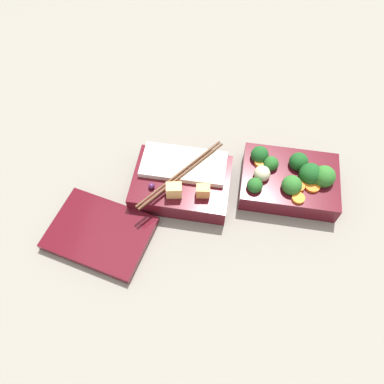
{
  "coord_description": "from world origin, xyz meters",
  "views": [
    {
      "loc": [
        0.02,
        0.42,
        0.66
      ],
      "look_at": [
        0.08,
        0.05,
        0.04
      ],
      "focal_mm": 35.0,
      "sensor_mm": 36.0,
      "label": 1
    }
  ],
  "objects": [
    {
      "name": "bento_tray_rice",
      "position": [
        0.1,
        0.02,
        0.03
      ],
      "size": [
        0.19,
        0.18,
        0.07
      ],
      "color": "#510F19",
      "rests_on": "ground_plane"
    },
    {
      "name": "bento_tray_vegetable",
      "position": [
        -0.11,
        -0.02,
        0.03
      ],
      "size": [
        0.19,
        0.14,
        0.08
      ],
      "color": "#510F19",
      "rests_on": "ground_plane"
    },
    {
      "name": "bento_lid",
      "position": [
        0.24,
        0.15,
        0.01
      ],
      "size": [
        0.21,
        0.17,
        0.02
      ],
      "primitive_type": "cube",
      "rotation": [
        0.0,
        0.0,
        -0.21
      ],
      "color": "#510F19",
      "rests_on": "ground_plane"
    },
    {
      "name": "ground_plane",
      "position": [
        0.0,
        0.0,
        0.0
      ],
      "size": [
        3.0,
        3.0,
        0.0
      ],
      "primitive_type": "plane",
      "color": "gray"
    }
  ]
}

